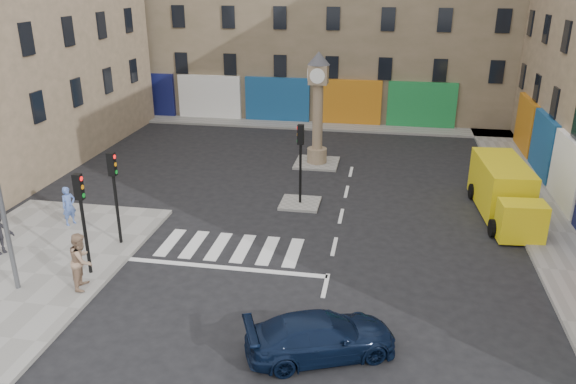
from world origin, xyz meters
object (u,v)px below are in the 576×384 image
(traffic_light_island, at_px, (301,151))
(pedestrian_blue, at_px, (69,206))
(traffic_light_left_near, at_px, (82,208))
(pedestrian_tan, at_px, (82,261))
(navy_sedan, at_px, (321,336))
(clock_pillar, at_px, (318,102))
(yellow_van, at_px, (504,191))
(traffic_light_left_far, at_px, (114,184))

(traffic_light_island, relative_size, pedestrian_blue, 2.22)
(traffic_light_left_near, relative_size, pedestrian_blue, 2.22)
(traffic_light_island, bearing_deg, pedestrian_tan, -124.52)
(navy_sedan, bearing_deg, pedestrian_tan, 53.80)
(pedestrian_tan, bearing_deg, traffic_light_island, -47.11)
(clock_pillar, distance_m, navy_sedan, 17.13)
(traffic_light_island, relative_size, yellow_van, 0.59)
(pedestrian_blue, bearing_deg, pedestrian_tan, -116.88)
(navy_sedan, distance_m, yellow_van, 13.08)
(traffic_light_island, height_order, pedestrian_blue, traffic_light_island)
(navy_sedan, relative_size, pedestrian_tan, 2.16)
(pedestrian_blue, distance_m, pedestrian_tan, 5.55)
(navy_sedan, relative_size, yellow_van, 0.68)
(traffic_light_left_near, bearing_deg, navy_sedan, -18.84)
(traffic_light_left_far, xyz_separation_m, yellow_van, (15.30, 5.89, -1.51))
(traffic_light_island, xyz_separation_m, pedestrian_blue, (-9.14, -4.16, -1.61))
(yellow_van, xyz_separation_m, pedestrian_tan, (-15.00, -9.21, 0.02))
(traffic_light_left_far, xyz_separation_m, clock_pillar, (6.30, 11.40, 0.93))
(traffic_light_left_far, bearing_deg, clock_pillar, 61.06)
(clock_pillar, bearing_deg, traffic_light_left_near, -114.55)
(traffic_light_island, relative_size, navy_sedan, 0.87)
(traffic_light_left_near, height_order, navy_sedan, traffic_light_left_near)
(traffic_light_island, xyz_separation_m, pedestrian_tan, (-6.00, -8.72, -1.45))
(clock_pillar, distance_m, yellow_van, 10.83)
(traffic_light_left_far, distance_m, pedestrian_blue, 3.51)
(traffic_light_left_far, bearing_deg, traffic_light_island, 40.60)
(traffic_light_left_far, distance_m, yellow_van, 16.47)
(traffic_light_left_far, relative_size, clock_pillar, 0.61)
(traffic_light_island, height_order, yellow_van, traffic_light_island)
(pedestrian_blue, bearing_deg, yellow_van, -47.08)
(traffic_light_left_near, bearing_deg, pedestrian_tan, -72.00)
(traffic_light_left_near, distance_m, traffic_light_island, 10.03)
(traffic_light_island, distance_m, yellow_van, 9.14)
(yellow_van, xyz_separation_m, pedestrian_blue, (-18.15, -4.64, -0.13))
(pedestrian_tan, bearing_deg, pedestrian_blue, 21.95)
(navy_sedan, bearing_deg, traffic_light_left_far, 35.59)
(pedestrian_tan, bearing_deg, traffic_light_left_far, -7.43)
(traffic_light_island, bearing_deg, navy_sedan, -77.95)
(traffic_light_island, bearing_deg, traffic_light_left_near, -128.93)
(pedestrian_tan, bearing_deg, clock_pillar, -34.77)
(traffic_light_island, relative_size, pedestrian_tan, 1.87)
(clock_pillar, bearing_deg, traffic_light_left_far, -118.94)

